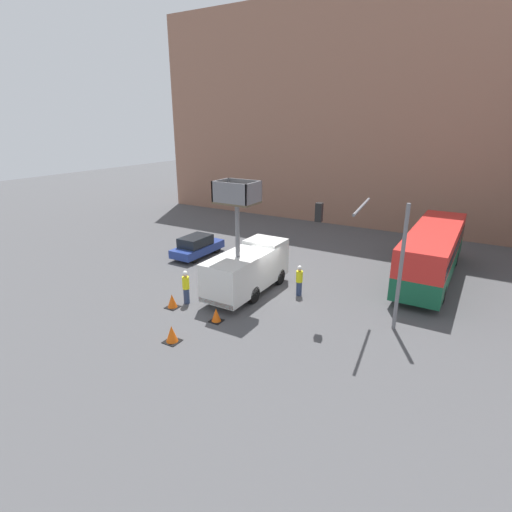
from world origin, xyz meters
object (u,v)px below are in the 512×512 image
at_px(road_worker_directing, 299,281).
at_px(traffic_cone_far_side, 172,334).
at_px(road_worker_near_truck, 186,287).
at_px(traffic_light_pole, 371,242).
at_px(utility_truck, 247,267).
at_px(city_bus, 433,250).
at_px(traffic_cone_mid_road, 216,315).
at_px(parked_car_curbside, 197,246).
at_px(traffic_cone_near_truck, 172,301).

xyz_separation_m(road_worker_directing, traffic_cone_far_side, (-2.76, -7.58, -0.52)).
bearing_deg(road_worker_near_truck, traffic_light_pole, -107.81).
xyz_separation_m(utility_truck, road_worker_directing, (2.71, 1.21, -0.70)).
relative_size(city_bus, traffic_cone_mid_road, 16.09).
bearing_deg(road_worker_near_truck, road_worker_directing, -84.36).
bearing_deg(road_worker_near_truck, traffic_cone_mid_road, -143.19).
height_order(traffic_cone_mid_road, parked_car_curbside, parked_car_curbside).
bearing_deg(utility_truck, traffic_cone_mid_road, -82.27).
distance_m(city_bus, traffic_cone_far_side, 16.68).
xyz_separation_m(utility_truck, traffic_cone_mid_road, (0.51, -3.77, -1.27)).
relative_size(traffic_cone_mid_road, traffic_cone_far_side, 0.87).
xyz_separation_m(city_bus, traffic_cone_near_truck, (-11.13, -11.46, -1.54)).
bearing_deg(traffic_cone_mid_road, traffic_cone_near_truck, 178.82).
bearing_deg(traffic_cone_mid_road, traffic_cone_far_side, -102.16).
distance_m(city_bus, traffic_cone_mid_road, 14.23).
distance_m(traffic_cone_mid_road, traffic_cone_far_side, 2.66).
bearing_deg(parked_car_curbside, traffic_cone_near_truck, -60.22).
height_order(traffic_light_pole, traffic_cone_far_side, traffic_light_pole).
bearing_deg(parked_car_curbside, traffic_cone_mid_road, -46.18).
distance_m(traffic_light_pole, traffic_cone_far_side, 10.02).
bearing_deg(utility_truck, traffic_cone_near_truck, -123.15).
distance_m(city_bus, traffic_light_pole, 8.44).
height_order(utility_truck, traffic_cone_mid_road, utility_truck).
height_order(utility_truck, city_bus, utility_truck).
bearing_deg(traffic_light_pole, utility_truck, 178.69).
bearing_deg(traffic_cone_mid_road, city_bus, 54.55).
height_order(traffic_light_pole, parked_car_curbside, traffic_light_pole).
height_order(city_bus, traffic_cone_mid_road, city_bus).
relative_size(traffic_cone_near_truck, traffic_cone_mid_road, 1.09).
bearing_deg(traffic_light_pole, road_worker_directing, 161.64).
relative_size(city_bus, parked_car_curbside, 2.61).
xyz_separation_m(traffic_light_pole, traffic_cone_mid_road, (-6.33, -3.61, -3.84)).
height_order(traffic_light_pole, traffic_cone_near_truck, traffic_light_pole).
relative_size(road_worker_directing, traffic_cone_near_truck, 2.35).
relative_size(traffic_light_pole, traffic_cone_far_side, 7.63).
bearing_deg(road_worker_directing, traffic_cone_far_side, 32.42).
relative_size(city_bus, traffic_cone_near_truck, 14.71).
bearing_deg(traffic_light_pole, road_worker_near_truck, -162.97).
relative_size(traffic_light_pole, road_worker_near_truck, 3.22).
bearing_deg(road_worker_near_truck, city_bus, -80.31).
relative_size(traffic_cone_near_truck, traffic_cone_far_side, 0.96).
relative_size(road_worker_near_truck, parked_car_curbside, 0.44).
height_order(traffic_cone_near_truck, traffic_cone_mid_road, traffic_cone_near_truck).
height_order(city_bus, traffic_light_pole, traffic_light_pole).
bearing_deg(traffic_cone_mid_road, traffic_light_pole, 29.73).
distance_m(traffic_light_pole, road_worker_near_truck, 9.90).
distance_m(road_worker_directing, traffic_cone_far_side, 8.08).
distance_m(utility_truck, traffic_light_pole, 7.31).
height_order(city_bus, traffic_cone_far_side, city_bus).
bearing_deg(traffic_light_pole, traffic_cone_far_side, -137.95).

